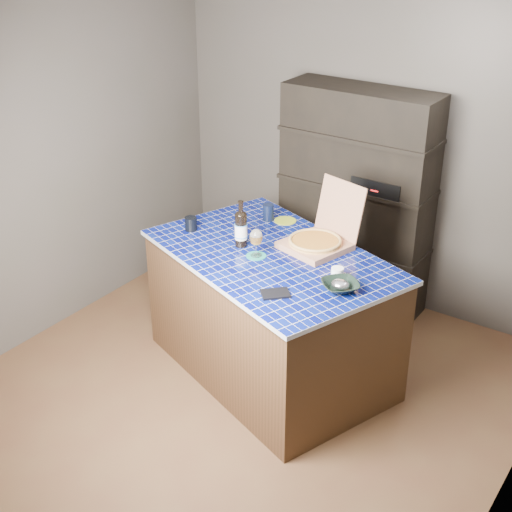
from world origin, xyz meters
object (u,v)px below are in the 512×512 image
Objects in this scene: wine_glass at (256,238)px; bowl at (340,286)px; kitchen_island at (271,313)px; pizza_box at (318,240)px; dvd_case at (275,294)px; mead_bottle at (241,228)px.

wine_glass is 0.69m from bowl.
wine_glass reaches higher than kitchen_island.
pizza_box is at bearing 133.64° from bowl.
kitchen_island is 11.58× the size of dvd_case.
mead_bottle reaches higher than bowl.
mead_bottle is 0.19m from wine_glass.
pizza_box reaches higher than mead_bottle.
bowl is (0.41, -0.43, -0.03)m from pizza_box.
dvd_case is (0.11, -0.70, -0.05)m from pizza_box.
pizza_box is 1.68× the size of mead_bottle.
mead_bottle is at bearing -173.07° from dvd_case.
wine_glass is at bearing -113.63° from pizza_box.
bowl is (0.61, -0.17, 0.49)m from kitchen_island.
kitchen_island is 0.72m from dvd_case.
dvd_case is (0.31, -0.44, 0.47)m from kitchen_island.
pizza_box is 3.27× the size of dvd_case.
pizza_box is 0.53m from mead_bottle.
kitchen_island is 0.64m from mead_bottle.
bowl is (0.85, -0.16, -0.10)m from mead_bottle.
bowl is at bearing -7.06° from wine_glass.
mead_bottle is at bearing -134.44° from pizza_box.
pizza_box is 2.50× the size of bowl.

